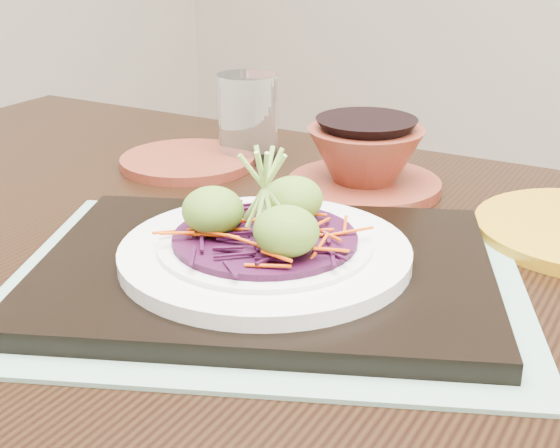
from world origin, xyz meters
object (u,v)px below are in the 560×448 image
Objects in this scene: water_glass at (248,117)px; terracotta_bowl_set at (365,163)px; white_plate at (265,252)px; dining_table at (234,371)px; terracotta_side_plate at (188,161)px; serving_tray at (265,270)px.

terracotta_bowl_set is (0.17, -0.02, -0.02)m from water_glass.
white_plate is 0.25m from terracotta_bowl_set.
water_glass is 0.18m from terracotta_bowl_set.
dining_table is at bearing -53.82° from water_glass.
water_glass reaches higher than terracotta_side_plate.
serving_tray is 2.27× the size of terracotta_side_plate.
serving_tray is 0.35m from water_glass.
white_plate is (0.00, 0.00, 0.02)m from serving_tray.
white_plate is 1.47× the size of terracotta_side_plate.
terracotta_side_plate is at bearing 132.88° from dining_table.
terracotta_bowl_set is (-0.05, 0.24, 0.02)m from serving_tray.
water_glass is at bearing 173.83° from terracotta_bowl_set.
terracotta_side_plate is (-0.26, 0.19, -0.02)m from white_plate.
water_glass is at bearing 60.30° from terracotta_side_plate.
terracotta_side_plate is 1.55× the size of water_glass.
dining_table is at bearing 172.25° from white_plate.
white_plate reaches higher than dining_table.
dining_table is 5.72× the size of white_plate.
terracotta_bowl_set reaches higher than dining_table.
water_glass reaches higher than white_plate.
terracotta_bowl_set is at bearing 85.45° from dining_table.
serving_tray is at bearing 0.00° from white_plate.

